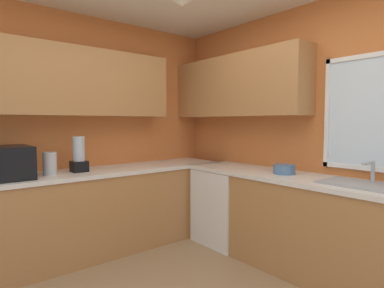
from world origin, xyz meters
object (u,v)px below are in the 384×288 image
(microwave, at_px, (8,162))
(sink_assembly, at_px, (364,184))
(dishwasher, at_px, (227,206))
(kettle, at_px, (50,164))
(blender_appliance, at_px, (79,156))
(bowl, at_px, (284,169))

(microwave, xyz_separation_m, sink_assembly, (2.14, 2.13, -0.13))
(dishwasher, height_order, microwave, microwave)
(kettle, relative_size, blender_appliance, 0.61)
(microwave, distance_m, kettle, 0.35)
(blender_appliance, bearing_deg, kettle, -86.01)
(dishwasher, bearing_deg, bowl, 2.32)
(microwave, xyz_separation_m, bowl, (1.40, 2.12, -0.10))
(blender_appliance, bearing_deg, bowl, 46.83)
(sink_assembly, bearing_deg, kettle, -139.91)
(dishwasher, distance_m, bowl, 0.90)
(microwave, distance_m, sink_assembly, 3.02)
(kettle, height_order, sink_assembly, kettle)
(dishwasher, height_order, bowl, bowl)
(bowl, bearing_deg, microwave, -123.42)
(dishwasher, relative_size, microwave, 1.74)
(microwave, relative_size, kettle, 2.20)
(sink_assembly, relative_size, bowl, 3.06)
(kettle, bearing_deg, dishwasher, 69.91)
(microwave, bearing_deg, bowl, 56.58)
(kettle, bearing_deg, bowl, 52.19)
(microwave, bearing_deg, dishwasher, 72.50)
(kettle, distance_m, bowl, 2.25)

